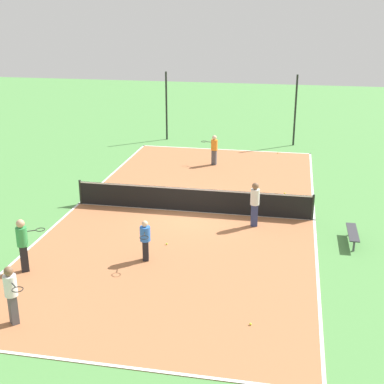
{
  "coord_description": "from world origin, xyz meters",
  "views": [
    {
      "loc": [
        4.03,
        -20.92,
        8.38
      ],
      "look_at": [
        0.0,
        0.0,
        0.9
      ],
      "focal_mm": 50.0,
      "sensor_mm": 36.0,
      "label": 1
    }
  ],
  "objects_px": {
    "player_far_white": "(255,201)",
    "fence_post_back_left": "(166,106)",
    "player_near_white": "(11,291)",
    "tennis_ball_midcourt": "(285,193)",
    "tennis_net": "(192,199)",
    "player_center_orange": "(214,148)",
    "tennis_ball_near_net": "(278,153)",
    "fence_post_back_right": "(295,111)",
    "tennis_ball_right_alley": "(251,324)",
    "bench": "(353,233)",
    "player_near_blue": "(145,238)",
    "player_far_green": "(23,241)",
    "tennis_ball_left_sideline": "(167,244)"
  },
  "relations": [
    {
      "from": "player_far_green",
      "to": "tennis_ball_right_alley",
      "type": "distance_m",
      "value": 7.89
    },
    {
      "from": "player_center_orange",
      "to": "fence_post_back_right",
      "type": "bearing_deg",
      "value": -119.15
    },
    {
      "from": "player_far_white",
      "to": "tennis_ball_near_net",
      "type": "height_order",
      "value": "player_far_white"
    },
    {
      "from": "tennis_ball_near_net",
      "to": "bench",
      "type": "bearing_deg",
      "value": -75.26
    },
    {
      "from": "player_far_green",
      "to": "fence_post_back_right",
      "type": "bearing_deg",
      "value": 35.3
    },
    {
      "from": "bench",
      "to": "fence_post_back_left",
      "type": "distance_m",
      "value": 18.01
    },
    {
      "from": "tennis_net",
      "to": "player_far_white",
      "type": "xyz_separation_m",
      "value": [
        2.73,
        -1.08,
        0.5
      ]
    },
    {
      "from": "tennis_ball_near_net",
      "to": "tennis_ball_right_alley",
      "type": "bearing_deg",
      "value": -90.03
    },
    {
      "from": "player_far_green",
      "to": "fence_post_back_left",
      "type": "distance_m",
      "value": 18.92
    },
    {
      "from": "bench",
      "to": "player_near_blue",
      "type": "height_order",
      "value": "player_near_blue"
    },
    {
      "from": "player_far_white",
      "to": "fence_post_back_right",
      "type": "distance_m",
      "value": 13.72
    },
    {
      "from": "player_near_white",
      "to": "fence_post_back_right",
      "type": "distance_m",
      "value": 23.03
    },
    {
      "from": "fence_post_back_left",
      "to": "fence_post_back_right",
      "type": "xyz_separation_m",
      "value": [
        8.19,
        0.0,
        0.0
      ]
    },
    {
      "from": "tennis_ball_midcourt",
      "to": "tennis_ball_right_alley",
      "type": "xyz_separation_m",
      "value": [
        -0.62,
        -11.16,
        0.0
      ]
    },
    {
      "from": "fence_post_back_left",
      "to": "fence_post_back_right",
      "type": "relative_size",
      "value": 1.0
    },
    {
      "from": "player_center_orange",
      "to": "player_far_green",
      "type": "relative_size",
      "value": 0.9
    },
    {
      "from": "player_far_white",
      "to": "tennis_ball_left_sideline",
      "type": "height_order",
      "value": "player_far_white"
    },
    {
      "from": "tennis_ball_midcourt",
      "to": "tennis_net",
      "type": "bearing_deg",
      "value": -141.8
    },
    {
      "from": "player_center_orange",
      "to": "tennis_ball_near_net",
      "type": "height_order",
      "value": "player_center_orange"
    },
    {
      "from": "player_far_green",
      "to": "fence_post_back_left",
      "type": "xyz_separation_m",
      "value": [
        0.3,
        18.89,
        1.1
      ]
    },
    {
      "from": "player_far_white",
      "to": "fence_post_back_left",
      "type": "xyz_separation_m",
      "value": [
        -6.83,
        13.61,
        1.12
      ]
    },
    {
      "from": "tennis_ball_midcourt",
      "to": "player_near_blue",
      "type": "bearing_deg",
      "value": -119.97
    },
    {
      "from": "bench",
      "to": "player_far_white",
      "type": "xyz_separation_m",
      "value": [
        -3.71,
        0.89,
        0.68
      ]
    },
    {
      "from": "tennis_ball_midcourt",
      "to": "bench",
      "type": "bearing_deg",
      "value": -62.41
    },
    {
      "from": "tennis_ball_left_sideline",
      "to": "fence_post_back_right",
      "type": "bearing_deg",
      "value": 74.71
    },
    {
      "from": "tennis_ball_near_net",
      "to": "fence_post_back_right",
      "type": "relative_size",
      "value": 0.02
    },
    {
      "from": "player_near_blue",
      "to": "tennis_ball_near_net",
      "type": "xyz_separation_m",
      "value": [
        3.92,
        15.1,
        -0.79
      ]
    },
    {
      "from": "player_center_orange",
      "to": "tennis_ball_left_sideline",
      "type": "xyz_separation_m",
      "value": [
        -0.12,
        -10.69,
        -0.91
      ]
    },
    {
      "from": "player_near_blue",
      "to": "fence_post_back_right",
      "type": "xyz_separation_m",
      "value": [
        4.79,
        17.36,
        1.35
      ]
    },
    {
      "from": "player_far_white",
      "to": "tennis_ball_midcourt",
      "type": "bearing_deg",
      "value": -117.86
    },
    {
      "from": "player_center_orange",
      "to": "tennis_ball_right_alley",
      "type": "xyz_separation_m",
      "value": [
        3.38,
        -15.35,
        -0.91
      ]
    },
    {
      "from": "bench",
      "to": "player_far_white",
      "type": "height_order",
      "value": "player_far_white"
    },
    {
      "from": "player_far_white",
      "to": "tennis_ball_left_sideline",
      "type": "bearing_deg",
      "value": 25.77
    },
    {
      "from": "fence_post_back_left",
      "to": "tennis_ball_left_sideline",
      "type": "bearing_deg",
      "value": -76.59
    },
    {
      "from": "player_near_white",
      "to": "tennis_ball_left_sideline",
      "type": "bearing_deg",
      "value": 105.11
    },
    {
      "from": "tennis_ball_near_net",
      "to": "player_near_white",
      "type": "bearing_deg",
      "value": -108.26
    },
    {
      "from": "tennis_ball_midcourt",
      "to": "tennis_ball_left_sideline",
      "type": "xyz_separation_m",
      "value": [
        -4.12,
        -6.51,
        0.0
      ]
    },
    {
      "from": "fence_post_back_left",
      "to": "player_near_white",
      "type": "bearing_deg",
      "value": -87.7
    },
    {
      "from": "bench",
      "to": "player_near_white",
      "type": "bearing_deg",
      "value": 127.12
    },
    {
      "from": "player_near_white",
      "to": "fence_post_back_right",
      "type": "relative_size",
      "value": 0.4
    },
    {
      "from": "player_far_white",
      "to": "tennis_ball_midcourt",
      "type": "distance_m",
      "value": 4.37
    },
    {
      "from": "player_near_white",
      "to": "tennis_ball_midcourt",
      "type": "height_order",
      "value": "player_near_white"
    },
    {
      "from": "player_center_orange",
      "to": "fence_post_back_right",
      "type": "height_order",
      "value": "fence_post_back_right"
    },
    {
      "from": "tennis_net",
      "to": "player_far_green",
      "type": "height_order",
      "value": "player_far_green"
    },
    {
      "from": "tennis_ball_midcourt",
      "to": "tennis_ball_left_sideline",
      "type": "bearing_deg",
      "value": -122.32
    },
    {
      "from": "bench",
      "to": "tennis_ball_left_sideline",
      "type": "xyz_separation_m",
      "value": [
        -6.72,
        -1.52,
        -0.33
      ]
    },
    {
      "from": "player_center_orange",
      "to": "player_near_white",
      "type": "height_order",
      "value": "player_near_white"
    },
    {
      "from": "player_center_orange",
      "to": "tennis_ball_midcourt",
      "type": "bearing_deg",
      "value": 143.18
    },
    {
      "from": "player_far_white",
      "to": "player_far_green",
      "type": "bearing_deg",
      "value": 23.72
    },
    {
      "from": "tennis_net",
      "to": "fence_post_back_right",
      "type": "xyz_separation_m",
      "value": [
        4.1,
        12.52,
        1.62
      ]
    }
  ]
}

